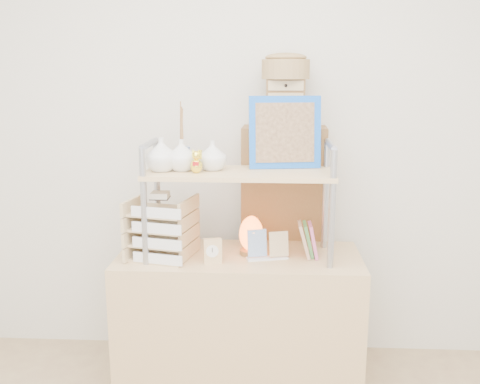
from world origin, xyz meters
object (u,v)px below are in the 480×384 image
object	(u,v)px
salt_lamp	(251,235)
letter_tray	(161,232)
desk	(239,325)
cabinet	(282,247)

from	to	relation	value
salt_lamp	letter_tray	bearing A→B (deg)	-170.39
salt_lamp	desk	bearing A→B (deg)	-163.35
desk	cabinet	bearing A→B (deg)	58.85
desk	cabinet	xyz separation A→B (m)	(0.22, 0.37, 0.30)
desk	salt_lamp	world-z (taller)	salt_lamp
desk	letter_tray	distance (m)	0.63
salt_lamp	cabinet	bearing A→B (deg)	64.90
letter_tray	desk	bearing A→B (deg)	8.47
desk	salt_lamp	size ratio (longest dim) A/B	6.12
letter_tray	salt_lamp	bearing A→B (deg)	9.61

